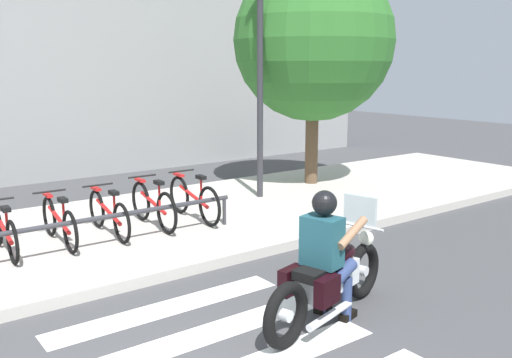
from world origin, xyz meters
TOP-DOWN VIEW (x-y plane):
  - sidewalk at (0.00, 4.51)m, footprint 24.00×4.40m
  - crosswalk_stripe_3 at (0.92, 0.80)m, footprint 2.80×0.40m
  - crosswalk_stripe_4 at (0.92, 1.60)m, footprint 2.80×0.40m
  - motorcycle at (2.18, 0.31)m, footprint 2.17×0.87m
  - rider at (2.10, 0.29)m, footprint 0.72×0.64m
  - bicycle_2 at (-0.19, 4.20)m, footprint 0.48×1.57m
  - bicycle_3 at (0.55, 4.20)m, footprint 0.48×1.63m
  - bicycle_4 at (1.30, 4.20)m, footprint 0.48×1.63m
  - bicycle_5 at (2.04, 4.20)m, footprint 0.48×1.62m
  - bicycle_6 at (2.79, 4.20)m, footprint 0.48×1.70m
  - bike_rack at (0.55, 3.65)m, footprint 5.08×0.07m
  - street_lamp at (4.72, 4.91)m, footprint 0.28×0.28m
  - tree_near_rack at (6.45, 5.31)m, footprint 3.43×3.43m

SIDE VIEW (x-z plane):
  - crosswalk_stripe_3 at x=0.92m, z-range 0.00..0.01m
  - crosswalk_stripe_4 at x=0.92m, z-range 0.00..0.01m
  - sidewalk at x=0.00m, z-range 0.00..0.15m
  - motorcycle at x=2.18m, z-range -0.16..1.10m
  - bicycle_2 at x=-0.19m, z-range 0.12..0.84m
  - bicycle_3 at x=0.55m, z-range 0.12..0.86m
  - bicycle_4 at x=1.30m, z-range 0.12..0.86m
  - bicycle_6 at x=2.79m, z-range 0.11..0.91m
  - bicycle_5 at x=2.04m, z-range 0.11..0.91m
  - bike_rack at x=0.55m, z-range 0.33..0.82m
  - rider at x=2.10m, z-range 0.11..1.56m
  - street_lamp at x=4.72m, z-range 0.46..4.96m
  - tree_near_rack at x=6.45m, z-range 0.75..5.70m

